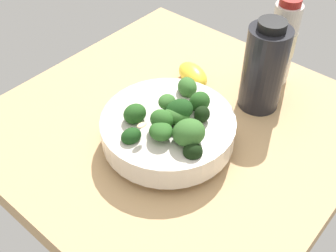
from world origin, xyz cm
name	(u,v)px	position (x,y,z in cm)	size (l,w,h in cm)	color
ground_plane	(175,129)	(0.00, 0.00, -2.20)	(59.57, 59.57, 4.39)	tan
bowl_of_broccoli	(169,127)	(2.99, -5.28, 3.98)	(21.78, 21.78, 10.40)	silver
lemon_wedge	(193,75)	(-4.57, 10.64, 1.84)	(7.71, 4.42, 3.69)	yellow
bottle_tall	(264,68)	(8.58, 13.47, 8.12)	(7.39, 7.39, 17.07)	black
bottle_short	(282,42)	(7.04, 22.23, 8.36)	(5.07, 5.07, 17.24)	beige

